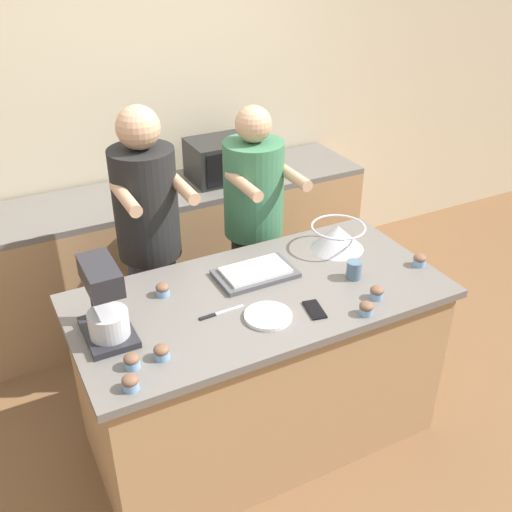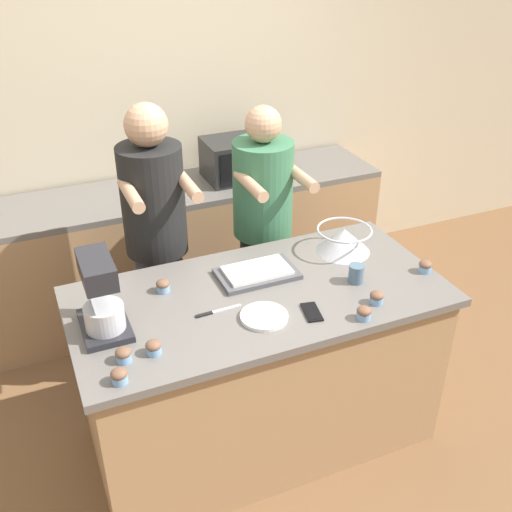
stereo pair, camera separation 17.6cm
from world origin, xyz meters
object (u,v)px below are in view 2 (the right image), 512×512
(microwave_oven, at_px, (241,158))
(drinking_glass, at_px, (356,274))
(person_left, at_px, (158,247))
(cupcake_2, at_px, (163,286))
(cupcake_4, at_px, (119,376))
(knife, at_px, (216,312))
(cupcake_6, at_px, (154,347))
(small_plate, at_px, (264,317))
(baking_tray, at_px, (257,273))
(cell_phone, at_px, (312,312))
(cupcake_3, at_px, (377,297))
(cupcake_1, at_px, (110,282))
(stand_mixer, at_px, (101,299))
(cupcake_0, at_px, (425,266))
(person_right, at_px, (263,234))
(cupcake_5, at_px, (364,313))
(mixing_bowl, at_px, (344,239))
(cupcake_7, at_px, (123,355))

(microwave_oven, bearing_deg, drinking_glass, -89.66)
(person_left, relative_size, cupcake_2, 25.65)
(microwave_oven, relative_size, cupcake_4, 7.51)
(knife, bearing_deg, cupcake_6, -152.20)
(person_left, height_order, small_plate, person_left)
(baking_tray, xyz_separation_m, cell_phone, (0.10, -0.39, -0.01))
(cupcake_3, bearing_deg, cupcake_1, 151.01)
(small_plate, distance_m, cupcake_1, 0.78)
(person_left, bearing_deg, cupcake_3, -51.38)
(stand_mixer, bearing_deg, cupcake_1, 74.83)
(drinking_glass, height_order, cupcake_0, drinking_glass)
(cupcake_1, distance_m, cupcake_4, 0.69)
(stand_mixer, xyz_separation_m, cupcake_2, (0.31, 0.19, -0.13))
(person_left, height_order, person_right, person_left)
(cupcake_5, bearing_deg, cupcake_6, 171.86)
(person_left, height_order, cupcake_2, person_left)
(drinking_glass, relative_size, cupcake_3, 1.40)
(person_right, bearing_deg, mixing_bowl, -62.94)
(cupcake_2, relative_size, cupcake_6, 1.00)
(cupcake_6, distance_m, cupcake_7, 0.12)
(person_left, relative_size, microwave_oven, 3.41)
(mixing_bowl, bearing_deg, knife, -162.23)
(knife, relative_size, cupcake_1, 3.35)
(cupcake_1, bearing_deg, knife, -44.50)
(drinking_glass, distance_m, cupcake_0, 0.37)
(cell_phone, bearing_deg, stand_mixer, 164.24)
(baking_tray, distance_m, cupcake_7, 0.84)
(person_right, xyz_separation_m, stand_mixer, (-1.05, -0.68, 0.24))
(cupcake_5, bearing_deg, cupcake_4, 179.24)
(mixing_bowl, relative_size, knife, 1.33)
(cupcake_0, bearing_deg, person_left, 144.17)
(microwave_oven, xyz_separation_m, cupcake_6, (-1.04, -1.62, -0.09))
(cupcake_2, bearing_deg, cupcake_1, 150.17)
(person_left, bearing_deg, cupcake_2, -101.64)
(mixing_bowl, distance_m, cupcake_2, 0.99)
(knife, xyz_separation_m, cupcake_3, (0.71, -0.22, 0.03))
(cupcake_3, bearing_deg, person_left, 128.62)
(cupcake_3, bearing_deg, knife, 162.52)
(microwave_oven, relative_size, cell_phone, 3.20)
(cell_phone, bearing_deg, cupcake_6, 179.86)
(person_left, distance_m, cupcake_4, 1.13)
(cell_phone, distance_m, cupcake_4, 0.90)
(cupcake_5, bearing_deg, cupcake_2, 143.33)
(microwave_oven, distance_m, cell_phone, 1.65)
(cupcake_6, height_order, cupcake_7, same)
(person_right, height_order, cupcake_6, person_right)
(cell_phone, height_order, drinking_glass, drinking_glass)
(knife, relative_size, cupcake_7, 3.35)
(cupcake_4, xyz_separation_m, cupcake_7, (0.04, 0.12, 0.00))
(mixing_bowl, height_order, cupcake_5, mixing_bowl)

